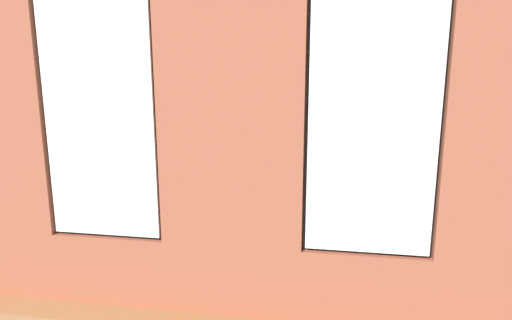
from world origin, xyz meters
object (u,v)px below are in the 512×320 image
Objects in this scene: couch_left at (484,218)px; coffee_table at (234,196)px; remote_gray at (266,190)px; papasan_chair at (232,161)px; couch_by_window at (189,244)px; remote_black at (234,191)px; cup_ceramic at (222,186)px; remote_silver at (241,194)px; media_console at (58,200)px; potted_plant_by_left_couch at (427,185)px; tv_flatscreen at (54,159)px; potted_plant_beside_window_right at (41,201)px; potted_plant_mid_room_small at (335,176)px; candle_jar at (198,189)px; potted_plant_between_couches at (332,222)px.

couch_left reaches higher than coffee_table.
remote_gray is at bearing -101.28° from couch_left.
remote_gray is 0.15× the size of papasan_chair.
couch_by_window is 12.00× the size of remote_black.
couch_left is (-3.28, -1.35, 0.00)m from couch_by_window.
coffee_table is 17.30× the size of cup_ceramic.
media_console is (2.68, -0.03, -0.23)m from remote_silver.
remote_gray is (2.71, -0.32, 0.13)m from couch_left.
cup_ceramic is 3.14m from potted_plant_by_left_couch.
potted_plant_beside_window_right is at bearing 118.69° from tv_flatscreen.
tv_flatscreen reaches higher than coffee_table.
coffee_table is at bearing 153.48° from cup_ceramic.
cup_ceramic is 0.17× the size of potted_plant_mid_room_small.
media_console is (2.56, 0.09, -0.23)m from remote_black.
couch_by_window is 3.29m from potted_plant_mid_room_small.
potted_plant_mid_room_small is at bearing -159.29° from tv_flatscreen.
media_console is (5.70, -0.10, -0.10)m from couch_left.
potted_plant_beside_window_right is (1.71, 1.64, 0.35)m from coffee_table.
candle_jar is at bearing -95.61° from couch_left.
potted_plant_mid_room_small reaches higher than media_console.
remote_silver is 0.16× the size of tv_flatscreen.
couch_left is 5.08m from potted_plant_beside_window_right.
remote_black reaches higher than coffee_table.
remote_black is at bearing 103.15° from papasan_chair.
potted_plant_beside_window_right is (3.03, 0.15, 0.10)m from potted_plant_between_couches.
potted_plant_mid_room_small reaches higher than remote_black.
potted_plant_between_couches is at bearing 160.09° from tv_flatscreen.
coffee_table is at bearing 22.70° from remote_black.
couch_left is 3.92× the size of potted_plant_by_left_couch.
remote_silver is 0.40m from remote_gray.
tv_flatscreen is at bearing -148.28° from remote_gray.
couch_by_window is 12.00× the size of remote_silver.
candle_jar is at bearing -37.70° from potted_plant_between_couches.
couch_by_window is 3.99m from potted_plant_by_left_couch.
potted_plant_beside_window_right is (-0.85, 1.55, 0.52)m from media_console.
remote_silver is 0.18× the size of media_console.
potted_plant_between_couches is 2.62× the size of potted_plant_mid_room_small.
coffee_table is 3.06× the size of potted_plant_by_left_couch.
candle_jar is 0.21× the size of potted_plant_mid_room_small.
potted_plant_between_couches is (-1.77, 3.43, 0.20)m from papasan_chair.
potted_plant_by_left_couch is at bearing 116.31° from remote_silver.
tv_flatscreen is 4.13m from potted_plant_between_couches.
remote_silver is at bearing -95.83° from couch_left.
tv_flatscreen is 0.95× the size of papasan_chair.
potted_plant_by_left_couch is at bearing -159.05° from cup_ceramic.
tv_flatscreen is at bearing -95.48° from couch_left.
tv_flatscreen is (2.10, -0.03, 0.33)m from candle_jar.
couch_left is at bearing 87.92° from remote_silver.
tv_flatscreen is 5.48m from potted_plant_by_left_couch.
papasan_chair is at bearing -99.16° from remote_black.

